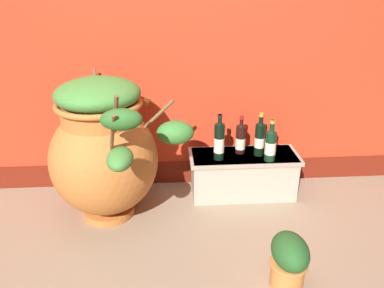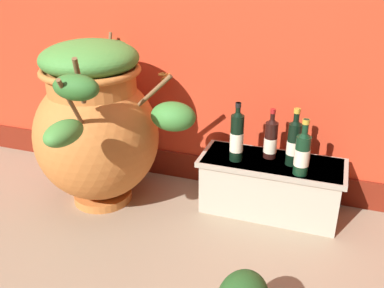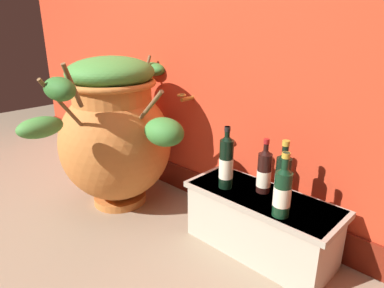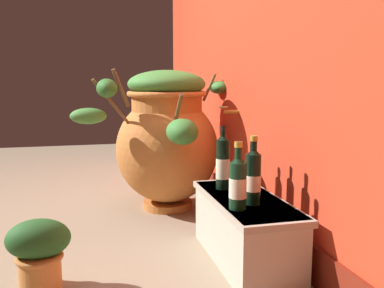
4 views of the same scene
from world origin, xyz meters
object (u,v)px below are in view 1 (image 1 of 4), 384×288
object	(u,v)px
terracotta_urn	(105,149)
potted_shrub	(289,260)
wine_bottle_back	(260,137)
wine_bottle_left	(219,140)
wine_bottle_middle	(271,144)
wine_bottle_right	(241,138)

from	to	relation	value
terracotta_urn	potted_shrub	distance (m)	1.29
potted_shrub	wine_bottle_back	bearing A→B (deg)	87.27
wine_bottle_left	wine_bottle_middle	world-z (taller)	wine_bottle_left
wine_bottle_middle	potted_shrub	size ratio (longest dim) A/B	0.98
wine_bottle_left	wine_bottle_middle	size ratio (longest dim) A/B	1.10
wine_bottle_middle	wine_bottle_back	world-z (taller)	wine_bottle_back
wine_bottle_middle	wine_bottle_back	size ratio (longest dim) A/B	0.95
terracotta_urn	wine_bottle_right	xyz separation A→B (m)	(0.93, 0.25, -0.06)
terracotta_urn	wine_bottle_right	size ratio (longest dim) A/B	3.82
terracotta_urn	wine_bottle_back	distance (m)	1.07
terracotta_urn	potted_shrub	xyz separation A→B (m)	(1.01, -0.74, -0.32)
wine_bottle_left	wine_bottle_back	bearing A→B (deg)	9.14
wine_bottle_right	potted_shrub	world-z (taller)	wine_bottle_right
wine_bottle_left	wine_bottle_middle	distance (m)	0.35
wine_bottle_middle	wine_bottle_right	distance (m)	0.23
terracotta_urn	wine_bottle_middle	distance (m)	1.12
potted_shrub	wine_bottle_right	bearing A→B (deg)	94.78
terracotta_urn	potted_shrub	world-z (taller)	terracotta_urn
wine_bottle_middle	wine_bottle_left	bearing A→B (deg)	172.48
wine_bottle_left	potted_shrub	xyz separation A→B (m)	(0.25, -0.89, -0.29)
terracotta_urn	wine_bottle_left	bearing A→B (deg)	11.28
wine_bottle_right	potted_shrub	size ratio (longest dim) A/B	0.92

